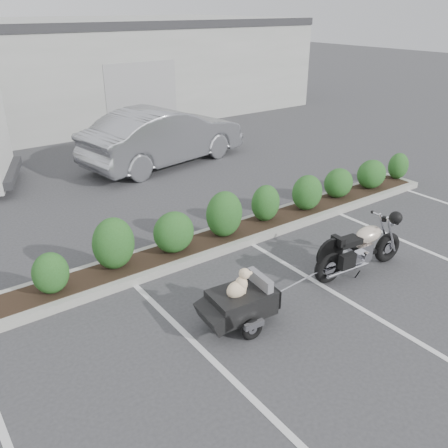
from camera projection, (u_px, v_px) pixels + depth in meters
ground at (262, 302)px, 8.00m from camera, size 90.00×90.00×0.00m
planter_kerb at (231, 236)px, 10.11m from camera, size 12.00×1.00×0.15m
motorcycle at (361, 249)px, 8.70m from camera, size 2.11×0.73×1.21m
pet_trailer at (240, 302)px, 7.26m from camera, size 1.69×0.95×1.00m
sedan at (164, 136)px, 14.62m from camera, size 5.53×2.76×1.74m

